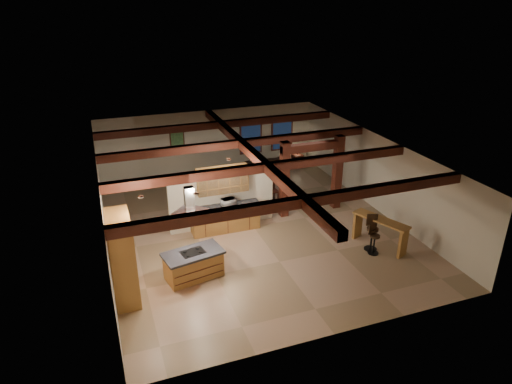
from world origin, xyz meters
TOP-DOWN VIEW (x-y plane):
  - ground at (0.00, 0.00)m, footprint 12.00×12.00m
  - room_walls at (0.00, 0.00)m, footprint 12.00×12.00m
  - ceiling_beams at (0.00, 0.00)m, footprint 10.00×12.00m
  - timber_posts at (2.50, 0.50)m, footprint 2.50×0.30m
  - partition_wall at (-1.00, 0.50)m, footprint 3.80×0.18m
  - pantry_cabinet at (-4.67, -2.60)m, footprint 0.67×1.60m
  - back_counter at (-1.00, 0.11)m, footprint 2.50×0.66m
  - upper_display_cabinet at (-1.00, 0.31)m, footprint 1.80×0.36m
  - range_hood at (-2.70, -2.37)m, footprint 1.10×1.10m
  - back_windows at (2.80, 5.93)m, footprint 2.70×0.07m
  - framed_art at (-1.50, 5.94)m, footprint 0.65×0.05m
  - recessed_cans at (-2.53, -1.93)m, footprint 3.16×2.46m
  - kitchen_island at (-2.70, -2.37)m, footprint 1.87×1.23m
  - dining_table at (0.72, 2.44)m, footprint 1.97×1.24m
  - sofa at (2.58, 5.36)m, footprint 1.95×0.80m
  - microwave at (-0.87, 0.11)m, footprint 0.53×0.40m
  - bar_counter at (3.46, -2.70)m, footprint 1.20×1.96m
  - side_table at (4.14, 5.23)m, footprint 0.50×0.50m
  - table_lamp at (4.14, 5.23)m, footprint 0.29×0.29m
  - bar_stool_a at (3.04, -3.01)m, footprint 0.36×0.37m
  - bar_stool_b at (3.12, -2.75)m, footprint 0.45×0.46m
  - dining_chairs at (0.72, 2.44)m, footprint 1.94×1.94m

SIDE VIEW (x-z plane):
  - ground at x=0.00m, z-range 0.00..0.00m
  - side_table at x=4.14m, z-range 0.00..0.56m
  - sofa at x=2.58m, z-range 0.00..0.56m
  - dining_table at x=0.72m, z-range 0.00..0.66m
  - kitchen_island at x=-2.70m, z-range 0.00..0.86m
  - back_counter at x=-1.00m, z-range 0.01..0.95m
  - bar_stool_a at x=3.04m, z-range 0.01..1.02m
  - dining_chairs at x=0.72m, z-range 0.01..1.19m
  - bar_stool_b at x=3.12m, z-range 0.01..1.21m
  - bar_counter at x=3.46m, z-range 0.18..1.19m
  - table_lamp at x=4.14m, z-range 0.63..0.97m
  - microwave at x=-0.87m, z-range 0.94..1.20m
  - partition_wall at x=-1.00m, z-range 0.00..2.20m
  - pantry_cabinet at x=-4.67m, z-range 0.00..2.40m
  - back_windows at x=2.80m, z-range 0.65..2.35m
  - framed_art at x=-1.50m, z-range 1.27..2.12m
  - timber_posts at x=2.50m, z-range 0.31..3.21m
  - room_walls at x=0.00m, z-range -4.22..7.78m
  - range_hood at x=-2.70m, z-range 1.08..2.48m
  - upper_display_cabinet at x=-1.00m, z-range 1.37..2.33m
  - ceiling_beams at x=0.00m, z-range 2.62..2.90m
  - recessed_cans at x=-2.53m, z-range 2.85..2.89m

